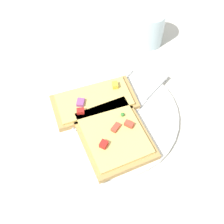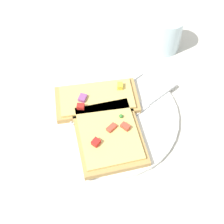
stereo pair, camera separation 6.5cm
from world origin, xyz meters
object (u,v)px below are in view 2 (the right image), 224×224
object	(u,v)px
fork	(104,100)
pizza_slice_corner	(97,99)
knife	(143,106)
pizza_slice_main	(109,134)
drinking_glass	(167,34)
plate	(112,116)

from	to	relation	value
fork	pizza_slice_corner	distance (m)	0.02
knife	pizza_slice_main	bearing A→B (deg)	5.14
fork	drinking_glass	size ratio (longest dim) A/B	2.28
pizza_slice_corner	drinking_glass	xyz separation A→B (m)	(-0.24, -0.07, 0.02)
pizza_slice_main	fork	bearing A→B (deg)	-6.38
fork	pizza_slice_corner	bearing A→B (deg)	-26.55
plate	pizza_slice_main	world-z (taller)	pizza_slice_main
drinking_glass	fork	bearing A→B (deg)	18.18
knife	pizza_slice_main	xyz separation A→B (m)	(0.10, 0.03, 0.01)
fork	pizza_slice_main	distance (m)	0.09
plate	pizza_slice_corner	world-z (taller)	pizza_slice_corner
pizza_slice_main	drinking_glass	world-z (taller)	drinking_glass
fork	plate	bearing A→B (deg)	72.73
fork	knife	world-z (taller)	knife
plate	fork	world-z (taller)	fork
knife	drinking_glass	size ratio (longest dim) A/B	2.55
drinking_glass	plate	bearing A→B (deg)	26.86
knife	pizza_slice_corner	xyz separation A→B (m)	(0.08, -0.06, 0.01)
knife	drinking_glass	world-z (taller)	drinking_glass
pizza_slice_main	pizza_slice_corner	xyz separation A→B (m)	(-0.02, -0.09, 0.00)
knife	drinking_glass	xyz separation A→B (m)	(-0.15, -0.13, 0.03)
pizza_slice_main	drinking_glass	xyz separation A→B (m)	(-0.26, -0.16, 0.02)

